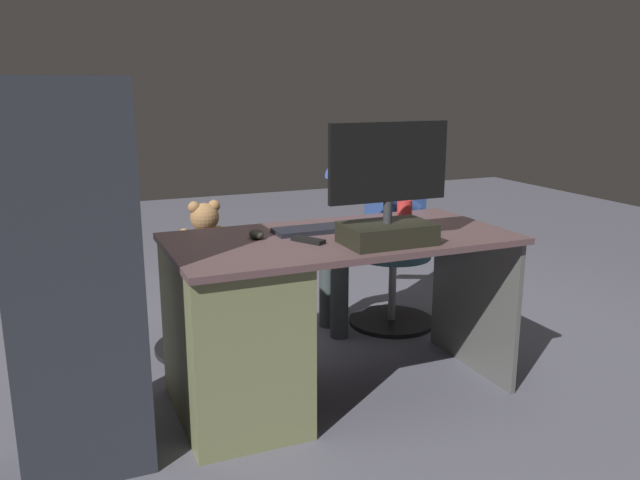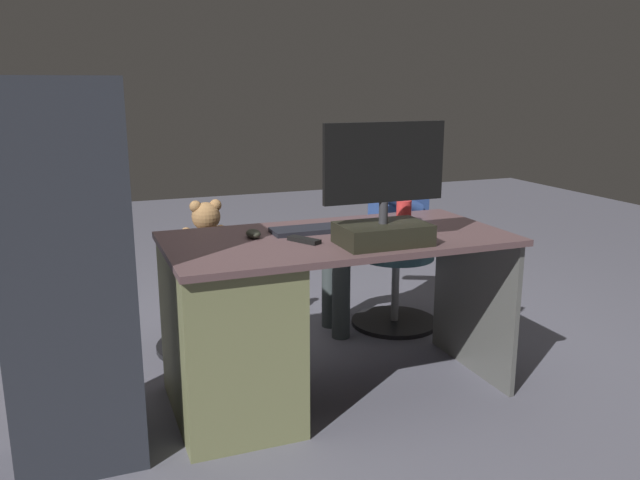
% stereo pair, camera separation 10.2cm
% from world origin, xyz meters
% --- Properties ---
extents(ground_plane, '(10.00, 10.00, 0.00)m').
position_xyz_m(ground_plane, '(0.00, 0.00, 0.00)').
color(ground_plane, slate).
extents(desk, '(1.46, 0.73, 0.72)m').
position_xyz_m(desk, '(0.38, 0.32, 0.39)').
color(desk, brown).
rests_on(desk, ground_plane).
extents(monitor, '(0.51, 0.23, 0.49)m').
position_xyz_m(monitor, '(-0.11, 0.52, 0.88)').
color(monitor, black).
rests_on(monitor, desk).
extents(keyboard, '(0.42, 0.14, 0.02)m').
position_xyz_m(keyboard, '(0.04, 0.21, 0.73)').
color(keyboard, black).
rests_on(keyboard, desk).
extents(computer_mouse, '(0.06, 0.10, 0.04)m').
position_xyz_m(computer_mouse, '(0.34, 0.23, 0.74)').
color(computer_mouse, '#282920').
rests_on(computer_mouse, desk).
extents(cup, '(0.07, 0.07, 0.11)m').
position_xyz_m(cup, '(-0.38, 0.21, 0.78)').
color(cup, red).
rests_on(cup, desk).
extents(tv_remote, '(0.11, 0.15, 0.02)m').
position_xyz_m(tv_remote, '(0.17, 0.38, 0.73)').
color(tv_remote, black).
rests_on(tv_remote, desk).
extents(notebook_binder, '(0.29, 0.35, 0.02)m').
position_xyz_m(notebook_binder, '(-0.18, 0.34, 0.74)').
color(notebook_binder, silver).
rests_on(notebook_binder, desk).
extents(office_chair_teddy, '(0.57, 0.57, 0.46)m').
position_xyz_m(office_chair_teddy, '(0.42, -0.39, 0.25)').
color(office_chair_teddy, black).
rests_on(office_chair_teddy, ground_plane).
extents(teddy_bear, '(0.23, 0.23, 0.33)m').
position_xyz_m(teddy_bear, '(0.42, -0.41, 0.60)').
color(teddy_bear, '#A07447').
rests_on(teddy_bear, office_chair_teddy).
extents(visitor_chair, '(0.49, 0.49, 0.46)m').
position_xyz_m(visitor_chair, '(-0.64, -0.34, 0.28)').
color(visitor_chair, black).
rests_on(visitor_chair, ground_plane).
extents(person, '(0.52, 0.49, 1.15)m').
position_xyz_m(person, '(-0.55, -0.34, 0.67)').
color(person, '#2E498C').
rests_on(person, ground_plane).
extents(equipment_rack, '(0.44, 0.36, 1.38)m').
position_xyz_m(equipment_rack, '(1.08, 0.46, 0.69)').
color(equipment_rack, '#282C34').
rests_on(equipment_rack, ground_plane).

